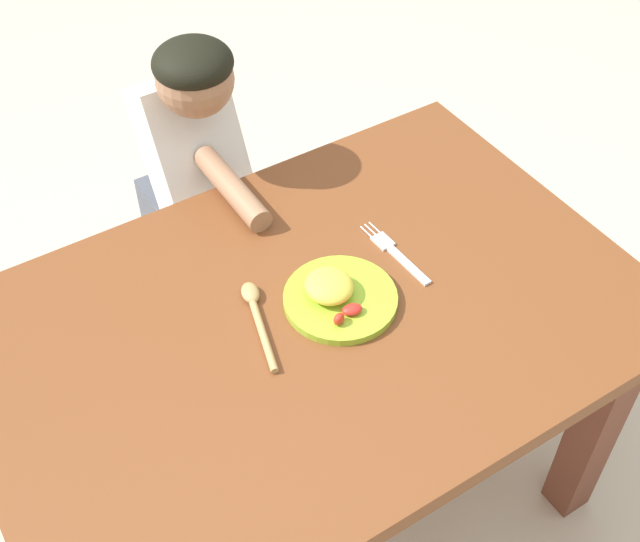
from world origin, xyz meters
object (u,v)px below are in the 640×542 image
Objects in this scene: plate at (337,296)px; person at (197,203)px; spoon at (257,314)px; fork at (396,254)px.

person is (-0.02, 0.56, -0.18)m from plate.
plate is at bearing -92.24° from spoon.
plate is 0.99× the size of spoon.
plate is at bearing 92.50° from person.
person is at bearing 17.37° from fork.
person is at bearing 92.50° from plate.
spoon is at bearing 86.70° from fork.
fork is 0.58m from person.
person is at bearing 2.93° from spoon.
person is (-0.19, 0.52, -0.17)m from fork.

